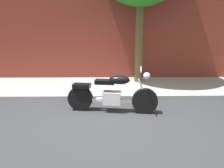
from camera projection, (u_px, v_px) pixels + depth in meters
ground_plane at (106, 120)px, 5.10m from camera, size 60.00×60.00×0.00m
sidewalk at (107, 87)px, 7.60m from camera, size 23.11×2.45×0.14m
motorcycle at (112, 94)px, 5.51m from camera, size 2.27×0.74×1.13m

